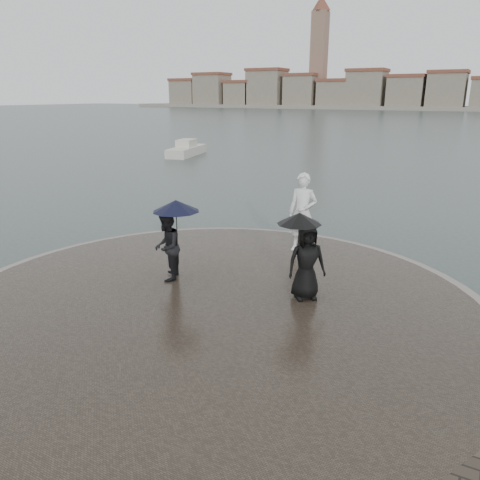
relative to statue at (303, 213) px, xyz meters
The scene contains 7 objects.
ground 7.98m from the statue, 93.06° to the right, with size 400.00×400.00×0.00m, color #2B3835.
kerb_ring 4.55m from the statue, 95.53° to the right, with size 12.50×12.50×0.32m, color gray.
quay_tip 4.54m from the statue, 95.53° to the right, with size 11.90×11.90×0.36m, color #2D261E.
statue is the anchor object (origin of this frame).
visitor_left 4.21m from the statue, 118.61° to the right, with size 1.29×1.19×2.04m.
visitor_right 3.35m from the statue, 67.61° to the right, with size 1.26×1.09×1.95m.
far_skyline 153.09m from the statue, 92.51° to the left, with size 260.00×20.00×37.00m.
Camera 1 is at (5.19, -4.63, 4.80)m, focal length 35.00 mm.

